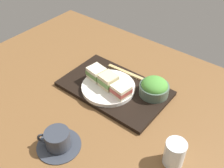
{
  "coord_description": "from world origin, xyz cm",
  "views": [
    {
      "loc": [
        -49.14,
        57.73,
        72.53
      ],
      "look_at": [
        0.47,
        -4.76,
        5.0
      ],
      "focal_mm": 42.49,
      "sensor_mm": 36.0,
      "label": 1
    }
  ],
  "objects_px": {
    "sandwich_middle": "(108,81)",
    "sandwich_far": "(96,73)",
    "sandwich_plate": "(108,87)",
    "salad_bowl": "(154,87)",
    "sandwich_near": "(121,90)",
    "coffee_cup": "(58,140)",
    "drinking_glass": "(175,153)",
    "chopsticks_pair": "(128,73)"
  },
  "relations": [
    {
      "from": "coffee_cup",
      "to": "sandwich_plate",
      "type": "bearing_deg",
      "value": -82.65
    },
    {
      "from": "sandwich_near",
      "to": "drinking_glass",
      "type": "bearing_deg",
      "value": 157.79
    },
    {
      "from": "sandwich_near",
      "to": "sandwich_middle",
      "type": "distance_m",
      "value": 0.07
    },
    {
      "from": "sandwich_near",
      "to": "sandwich_far",
      "type": "height_order",
      "value": "sandwich_far"
    },
    {
      "from": "sandwich_middle",
      "to": "sandwich_far",
      "type": "relative_size",
      "value": 0.98
    },
    {
      "from": "salad_bowl",
      "to": "chopsticks_pair",
      "type": "relative_size",
      "value": 0.57
    },
    {
      "from": "sandwich_plate",
      "to": "coffee_cup",
      "type": "height_order",
      "value": "coffee_cup"
    },
    {
      "from": "chopsticks_pair",
      "to": "sandwich_middle",
      "type": "bearing_deg",
      "value": 88.01
    },
    {
      "from": "sandwich_plate",
      "to": "salad_bowl",
      "type": "bearing_deg",
      "value": -150.78
    },
    {
      "from": "sandwich_near",
      "to": "salad_bowl",
      "type": "bearing_deg",
      "value": -131.7
    },
    {
      "from": "sandwich_near",
      "to": "salad_bowl",
      "type": "xyz_separation_m",
      "value": [
        -0.09,
        -0.1,
        -0.01
      ]
    },
    {
      "from": "sandwich_far",
      "to": "salad_bowl",
      "type": "xyz_separation_m",
      "value": [
        -0.23,
        -0.08,
        -0.01
      ]
    },
    {
      "from": "sandwich_far",
      "to": "salad_bowl",
      "type": "bearing_deg",
      "value": -161.06
    },
    {
      "from": "chopsticks_pair",
      "to": "coffee_cup",
      "type": "bearing_deg",
      "value": 94.62
    },
    {
      "from": "sandwich_plate",
      "to": "sandwich_middle",
      "type": "relative_size",
      "value": 2.88
    },
    {
      "from": "salad_bowl",
      "to": "chopsticks_pair",
      "type": "bearing_deg",
      "value": -14.94
    },
    {
      "from": "sandwich_near",
      "to": "coffee_cup",
      "type": "relative_size",
      "value": 0.5
    },
    {
      "from": "sandwich_near",
      "to": "salad_bowl",
      "type": "height_order",
      "value": "salad_bowl"
    },
    {
      "from": "sandwich_plate",
      "to": "coffee_cup",
      "type": "bearing_deg",
      "value": 97.35
    },
    {
      "from": "sandwich_near",
      "to": "sandwich_far",
      "type": "xyz_separation_m",
      "value": [
        0.14,
        -0.02,
        0.0
      ]
    },
    {
      "from": "sandwich_middle",
      "to": "coffee_cup",
      "type": "distance_m",
      "value": 0.32
    },
    {
      "from": "sandwich_middle",
      "to": "sandwich_far",
      "type": "xyz_separation_m",
      "value": [
        0.07,
        -0.01,
        -0.0
      ]
    },
    {
      "from": "sandwich_far",
      "to": "coffee_cup",
      "type": "height_order",
      "value": "sandwich_far"
    },
    {
      "from": "sandwich_plate",
      "to": "sandwich_middle",
      "type": "distance_m",
      "value": 0.03
    },
    {
      "from": "sandwich_near",
      "to": "salad_bowl",
      "type": "relative_size",
      "value": 0.63
    },
    {
      "from": "chopsticks_pair",
      "to": "coffee_cup",
      "type": "relative_size",
      "value": 1.38
    },
    {
      "from": "sandwich_far",
      "to": "chopsticks_pair",
      "type": "xyz_separation_m",
      "value": [
        -0.08,
        -0.12,
        -0.04
      ]
    },
    {
      "from": "sandwich_near",
      "to": "drinking_glass",
      "type": "relative_size",
      "value": 0.81
    },
    {
      "from": "sandwich_plate",
      "to": "salad_bowl",
      "type": "distance_m",
      "value": 0.18
    },
    {
      "from": "sandwich_near",
      "to": "sandwich_middle",
      "type": "bearing_deg",
      "value": -8.11
    },
    {
      "from": "sandwich_far",
      "to": "sandwich_middle",
      "type": "bearing_deg",
      "value": 171.89
    },
    {
      "from": "sandwich_middle",
      "to": "sandwich_far",
      "type": "distance_m",
      "value": 0.07
    },
    {
      "from": "sandwich_middle",
      "to": "coffee_cup",
      "type": "relative_size",
      "value": 0.51
    },
    {
      "from": "sandwich_middle",
      "to": "drinking_glass",
      "type": "xyz_separation_m",
      "value": [
        -0.37,
        0.13,
        -0.01
      ]
    },
    {
      "from": "sandwich_plate",
      "to": "drinking_glass",
      "type": "bearing_deg",
      "value": 160.36
    },
    {
      "from": "chopsticks_pair",
      "to": "sandwich_plate",
      "type": "bearing_deg",
      "value": 88.01
    },
    {
      "from": "sandwich_middle",
      "to": "salad_bowl",
      "type": "relative_size",
      "value": 0.65
    },
    {
      "from": "sandwich_plate",
      "to": "chopsticks_pair",
      "type": "height_order",
      "value": "sandwich_plate"
    },
    {
      "from": "sandwich_near",
      "to": "coffee_cup",
      "type": "bearing_deg",
      "value": 84.23
    },
    {
      "from": "sandwich_middle",
      "to": "drinking_glass",
      "type": "bearing_deg",
      "value": 160.36
    },
    {
      "from": "coffee_cup",
      "to": "drinking_glass",
      "type": "distance_m",
      "value": 0.37
    },
    {
      "from": "sandwich_plate",
      "to": "sandwich_near",
      "type": "bearing_deg",
      "value": 171.89
    }
  ]
}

